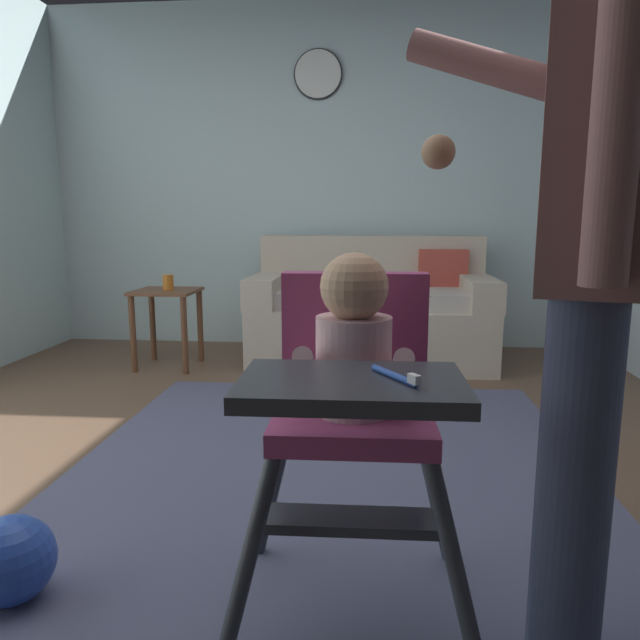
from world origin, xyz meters
name	(u,v)px	position (x,y,z in m)	size (l,w,h in m)	color
ground	(263,494)	(0.00, 0.00, -0.05)	(5.75, 6.55, 0.10)	brown
wall_far	(321,179)	(0.00, 2.50, 1.29)	(4.95, 0.06, 2.57)	silver
area_rug	(327,486)	(0.25, -0.03, 0.00)	(2.06, 2.64, 0.01)	#51526F
couch	(372,313)	(0.40, 1.98, 0.33)	(1.63, 0.86, 0.86)	beige
high_chair	(353,381)	(0.36, -0.74, 0.61)	(0.62, 0.73, 0.91)	#32353C
adult_standing	(587,252)	(0.81, -0.86, 0.92)	(0.50, 0.58, 1.62)	#39405B
toy_ball	(10,560)	(-0.52, -0.74, 0.11)	(0.23, 0.23, 0.23)	#284CB7
side_table	(167,311)	(-0.95, 1.66, 0.38)	(0.40, 0.40, 0.52)	brown
sippy_cup	(168,282)	(-0.93, 1.66, 0.57)	(0.07, 0.07, 0.10)	orange
wall_clock	(318,74)	(-0.02, 2.46, 2.03)	(0.36, 0.04, 0.36)	white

